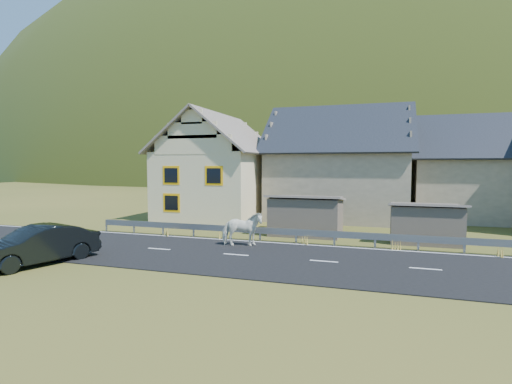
% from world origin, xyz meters
% --- Properties ---
extents(ground, '(160.00, 160.00, 0.00)m').
position_xyz_m(ground, '(0.00, 0.00, 0.00)').
color(ground, '#313D15').
rests_on(ground, ground).
extents(road, '(60.00, 7.00, 0.04)m').
position_xyz_m(road, '(0.00, 0.00, 0.02)').
color(road, black).
rests_on(road, ground).
extents(lane_markings, '(60.00, 6.60, 0.01)m').
position_xyz_m(lane_markings, '(0.00, 0.00, 0.04)').
color(lane_markings, silver).
rests_on(lane_markings, road).
extents(guardrail, '(28.10, 0.09, 0.75)m').
position_xyz_m(guardrail, '(-0.00, 3.68, 0.56)').
color(guardrail, '#93969B').
rests_on(guardrail, ground).
extents(shed_left, '(4.30, 3.30, 2.40)m').
position_xyz_m(shed_left, '(-2.00, 6.50, 1.10)').
color(shed_left, brown).
rests_on(shed_left, ground).
extents(shed_right, '(3.80, 2.90, 2.20)m').
position_xyz_m(shed_right, '(4.50, 6.00, 1.00)').
color(shed_right, brown).
rests_on(shed_right, ground).
extents(house_cream, '(7.80, 9.80, 8.30)m').
position_xyz_m(house_cream, '(-10.00, 12.00, 4.36)').
color(house_cream, beige).
rests_on(house_cream, ground).
extents(house_stone_a, '(10.80, 9.80, 8.90)m').
position_xyz_m(house_stone_a, '(-1.00, 15.00, 4.63)').
color(house_stone_a, gray).
rests_on(house_stone_a, ground).
extents(house_stone_b, '(9.80, 8.80, 8.10)m').
position_xyz_m(house_stone_b, '(9.00, 17.00, 4.24)').
color(house_stone_b, gray).
rests_on(house_stone_b, ground).
extents(mountain, '(440.00, 280.00, 260.00)m').
position_xyz_m(mountain, '(5.00, 180.00, -20.00)').
color(mountain, '#29380E').
rests_on(mountain, ground).
extents(conifer_patch, '(76.00, 50.00, 28.00)m').
position_xyz_m(conifer_patch, '(-55.00, 110.00, 6.00)').
color(conifer_patch, black).
rests_on(conifer_patch, ground).
extents(horse, '(1.45, 2.24, 1.74)m').
position_xyz_m(horse, '(-4.39, 1.91, 0.91)').
color(horse, white).
rests_on(horse, road).
extents(car, '(3.06, 5.15, 1.60)m').
position_xyz_m(car, '(-11.31, -4.00, 0.80)').
color(car, black).
rests_on(car, ground).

